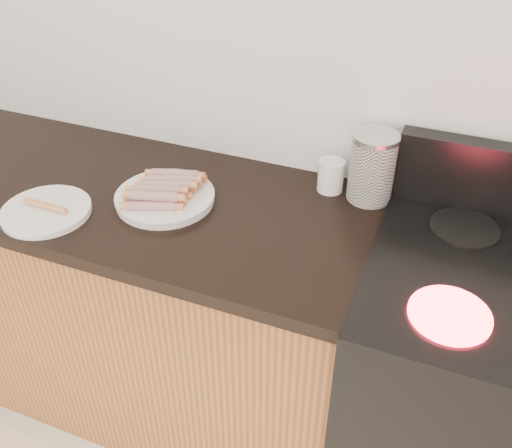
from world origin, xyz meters
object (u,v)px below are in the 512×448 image
at_px(mug, 331,176).
at_px(side_plate, 46,211).
at_px(canister, 372,167).
at_px(main_plate, 165,199).
at_px(stove, 486,408).

bearing_deg(mug, side_plate, -149.40).
relative_size(canister, mug, 2.13).
height_order(main_plate, side_plate, same).
relative_size(main_plate, mug, 2.95).
distance_m(main_plate, canister, 0.59).
bearing_deg(main_plate, stove, -0.60).
bearing_deg(main_plate, side_plate, -147.53).
xyz_separation_m(stove, main_plate, (-0.97, 0.01, 0.45)).
relative_size(side_plate, canister, 1.22).
distance_m(stove, side_plate, 1.34).
bearing_deg(stove, canister, 151.00).
bearing_deg(side_plate, stove, 7.52).
bearing_deg(canister, side_plate, -153.09).
height_order(stove, main_plate, main_plate).
xyz_separation_m(stove, mug, (-0.56, 0.24, 0.49)).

